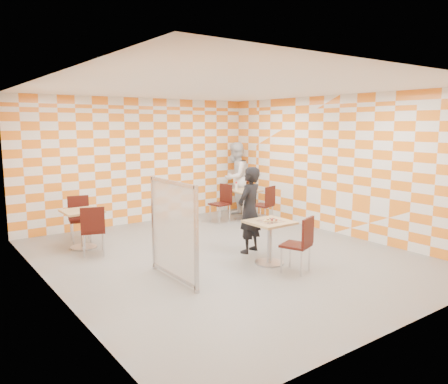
% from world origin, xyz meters
% --- Properties ---
extents(room_shell, '(7.00, 7.00, 7.00)m').
position_xyz_m(room_shell, '(0.00, 0.54, 1.50)').
color(room_shell, gray).
rests_on(room_shell, ground).
extents(main_table, '(0.70, 0.70, 0.75)m').
position_xyz_m(main_table, '(0.35, -0.78, 0.51)').
color(main_table, tan).
rests_on(main_table, ground).
extents(second_table, '(0.70, 0.70, 0.75)m').
position_xyz_m(second_table, '(2.22, 2.27, 0.51)').
color(second_table, tan).
rests_on(second_table, ground).
extents(empty_table, '(0.70, 0.70, 0.75)m').
position_xyz_m(empty_table, '(-1.92, 2.06, 0.51)').
color(empty_table, tan).
rests_on(empty_table, ground).
extents(chair_main_front, '(0.55, 0.55, 0.92)m').
position_xyz_m(chair_main_front, '(0.43, -1.45, 0.54)').
color(chair_main_front, '#3A100B').
rests_on(chair_main_front, ground).
extents(chair_second_front, '(0.53, 0.54, 0.92)m').
position_xyz_m(chair_second_front, '(2.30, 1.51, 0.54)').
color(chair_second_front, '#3A100B').
rests_on(chair_second_front, ground).
extents(chair_second_side, '(0.47, 0.46, 0.92)m').
position_xyz_m(chair_second_side, '(1.63, 2.36, 0.54)').
color(chair_second_side, '#3A100B').
rests_on(chair_second_side, ground).
extents(chair_empty_near, '(0.53, 0.54, 0.92)m').
position_xyz_m(chair_empty_near, '(-1.95, 1.42, 0.54)').
color(chair_empty_near, '#3A100B').
rests_on(chair_empty_near, ground).
extents(chair_empty_far, '(0.50, 0.50, 0.92)m').
position_xyz_m(chair_empty_far, '(-1.79, 2.65, 0.54)').
color(chair_empty_far, '#3A100B').
rests_on(chair_empty_far, ground).
extents(partition, '(0.08, 1.38, 1.55)m').
position_xyz_m(partition, '(-1.38, -0.52, 0.79)').
color(partition, white).
rests_on(partition, ground).
extents(man_dark, '(0.68, 0.56, 1.61)m').
position_xyz_m(man_dark, '(0.51, -0.04, 0.80)').
color(man_dark, black).
rests_on(man_dark, ground).
extents(man_white, '(1.14, 1.03, 1.91)m').
position_xyz_m(man_white, '(2.55, 3.05, 0.95)').
color(man_white, white).
rests_on(man_white, ground).
extents(pizza_on_foil, '(0.40, 0.40, 0.04)m').
position_xyz_m(pizza_on_foil, '(0.35, -0.80, 0.77)').
color(pizza_on_foil, silver).
rests_on(pizza_on_foil, main_table).
extents(sport_bottle, '(0.06, 0.06, 0.20)m').
position_xyz_m(sport_bottle, '(2.08, 2.41, 0.84)').
color(sport_bottle, white).
rests_on(sport_bottle, second_table).
extents(soda_bottle, '(0.07, 0.07, 0.23)m').
position_xyz_m(soda_bottle, '(2.36, 2.30, 0.85)').
color(soda_bottle, black).
rests_on(soda_bottle, second_table).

